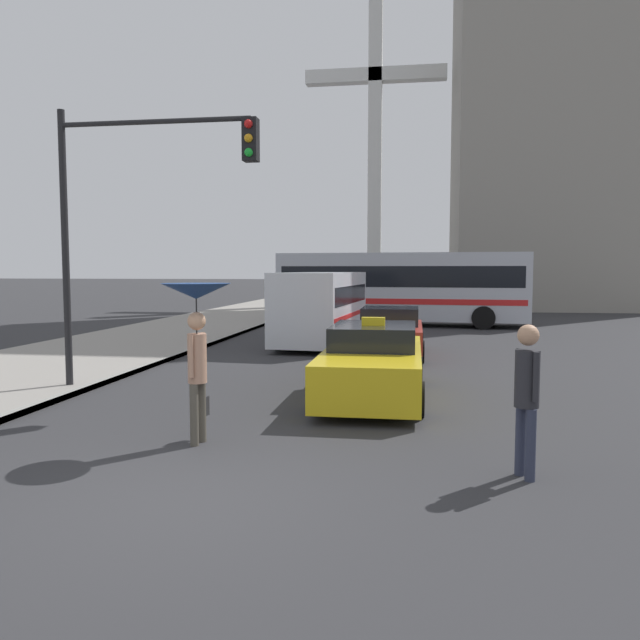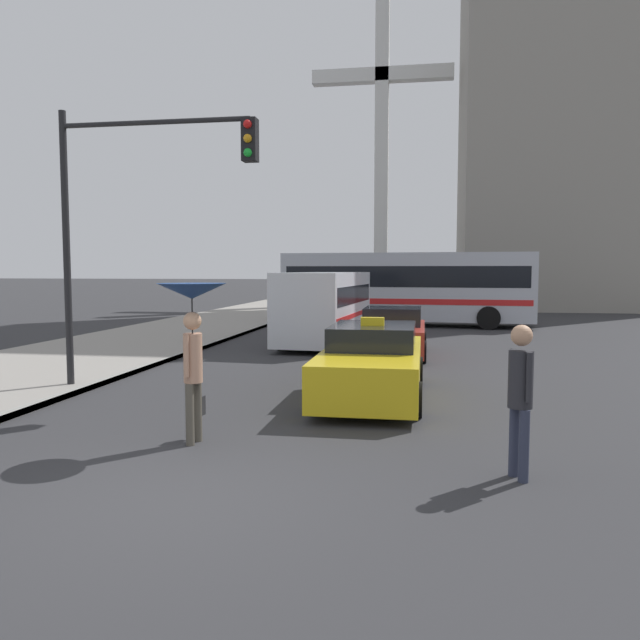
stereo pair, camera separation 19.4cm
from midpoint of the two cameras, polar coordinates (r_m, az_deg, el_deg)
The scene contains 10 objects.
ground_plane at distance 7.03m, azimuth -13.85°, elevation -15.95°, with size 300.00×300.00×0.00m, color #2D2D30.
taxi at distance 12.05m, azimuth 4.43°, elevation -3.96°, with size 1.91×4.80×1.55m.
sedan_red at distance 17.87m, azimuth 6.10°, elevation -1.22°, with size 1.91×4.09×1.37m.
ambulance_van at distance 20.36m, azimuth -0.13°, elevation 1.42°, with size 2.46×5.91×2.36m.
city_bus at distance 27.67m, azimuth 7.24°, elevation 3.17°, with size 10.95×3.40×3.17m.
pedestrian_with_umbrella at distance 8.85m, azimuth -11.83°, elevation 0.26°, with size 0.96×0.96×2.26m.
pedestrian_man at distance 7.67m, azimuth 17.70°, elevation -5.91°, with size 0.37×0.43×1.82m.
traffic_light at distance 12.87m, azimuth -16.52°, elevation 10.98°, with size 4.04×0.38×5.59m.
building_tower_near at distance 45.15m, azimuth 20.33°, elevation 22.89°, with size 11.69×9.90×33.61m.
monument_cross at distance 44.50m, azimuth 4.93°, elevation 17.31°, with size 9.49×0.90×21.56m.
Camera 1 is at (2.46, -6.08, 2.46)m, focal length 35.00 mm.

